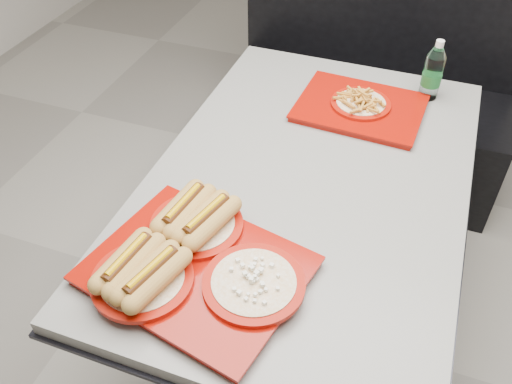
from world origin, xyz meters
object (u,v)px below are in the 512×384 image
(diner_table, at_px, (305,217))
(tray_far, at_px, (360,105))
(water_bottle, at_px, (433,73))
(tray_near, at_px, (191,259))
(booth_bench, at_px, (367,92))

(diner_table, height_order, tray_far, tray_far)
(water_bottle, bearing_deg, tray_near, -114.12)
(tray_near, bearing_deg, water_bottle, 65.88)
(tray_far, height_order, water_bottle, water_bottle)
(tray_near, height_order, tray_far, tray_near)
(diner_table, relative_size, tray_near, 2.51)
(diner_table, relative_size, water_bottle, 6.67)
(tray_near, bearing_deg, diner_table, 68.18)
(booth_bench, distance_m, tray_far, 0.80)
(diner_table, distance_m, tray_near, 0.51)
(tray_near, relative_size, tray_far, 1.32)
(booth_bench, xyz_separation_m, tray_near, (-0.17, -1.53, 0.39))
(diner_table, xyz_separation_m, water_bottle, (0.27, 0.56, 0.26))
(diner_table, xyz_separation_m, tray_far, (0.07, 0.39, 0.19))
(tray_near, height_order, water_bottle, water_bottle)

